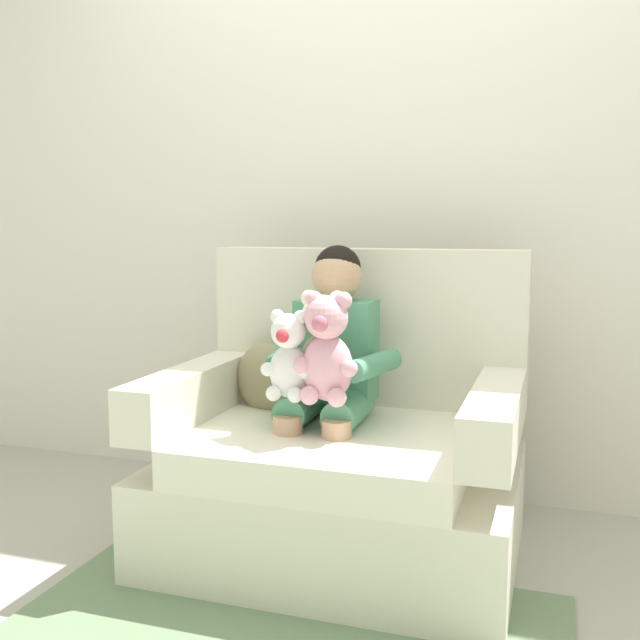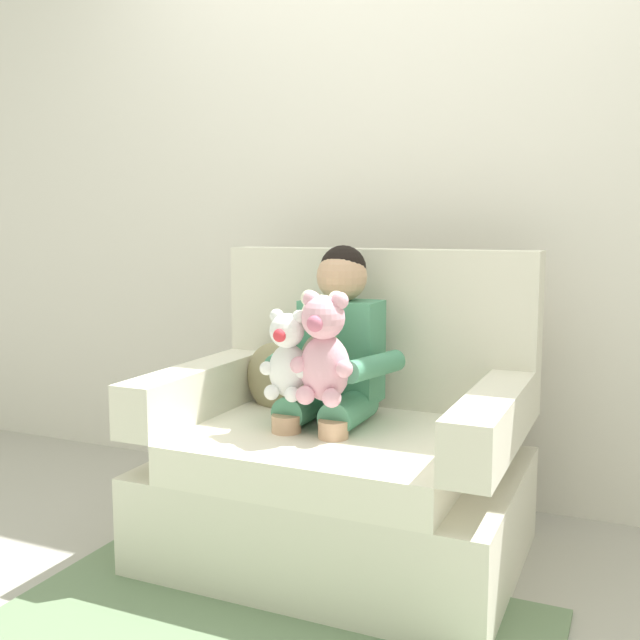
% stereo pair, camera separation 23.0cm
% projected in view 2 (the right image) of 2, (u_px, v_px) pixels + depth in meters
% --- Properties ---
extents(ground_plane, '(8.00, 8.00, 0.00)m').
position_uv_depth(ground_plane, '(339.00, 555.00, 2.43)').
color(ground_plane, '#ADA89E').
extents(back_wall, '(6.00, 0.10, 2.60)m').
position_uv_depth(back_wall, '(408.00, 171.00, 2.90)').
color(back_wall, silver).
rests_on(back_wall, ground).
extents(armchair, '(1.14, 0.86, 1.00)m').
position_uv_depth(armchair, '(345.00, 459.00, 2.43)').
color(armchair, silver).
rests_on(armchair, ground).
extents(seated_child, '(0.45, 0.39, 0.82)m').
position_uv_depth(seated_child, '(334.00, 358.00, 2.42)').
color(seated_child, '#4C9370').
rests_on(seated_child, armchair).
extents(plush_pink, '(0.20, 0.16, 0.34)m').
position_uv_depth(plush_pink, '(325.00, 351.00, 2.22)').
color(plush_pink, '#EAA8BC').
rests_on(plush_pink, armchair).
extents(plush_cream, '(0.20, 0.16, 0.34)m').
position_uv_depth(plush_cream, '(322.00, 348.00, 2.29)').
color(plush_cream, silver).
rests_on(plush_cream, armchair).
extents(plush_white, '(0.17, 0.14, 0.28)m').
position_uv_depth(plush_white, '(287.00, 357.00, 2.28)').
color(plush_white, white).
rests_on(plush_white, armchair).
extents(throw_pillow, '(0.28, 0.18, 0.26)m').
position_uv_depth(throw_pillow, '(276.00, 378.00, 2.63)').
color(throw_pillow, '#998C66').
rests_on(throw_pillow, armchair).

